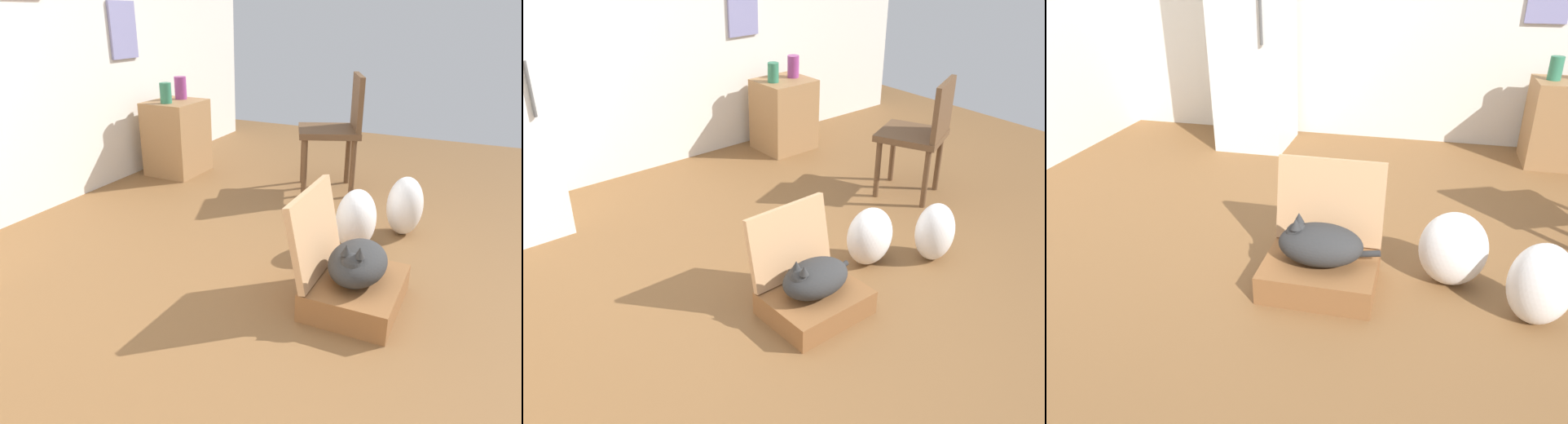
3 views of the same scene
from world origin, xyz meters
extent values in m
plane|color=brown|center=(0.00, 0.00, 0.00)|extent=(7.68, 7.68, 0.00)
cube|color=#7B7AAB|center=(1.27, 2.19, 1.25)|extent=(0.31, 0.02, 0.45)
cube|color=brown|center=(0.01, -0.25, 0.07)|extent=(0.55, 0.44, 0.15)
cube|color=tan|center=(0.01, -0.02, 0.36)|extent=(0.55, 0.13, 0.43)
ellipsoid|color=#2D2D2D|center=(0.01, -0.25, 0.24)|extent=(0.41, 0.28, 0.19)
sphere|color=#2D2D2D|center=(-0.11, -0.25, 0.28)|extent=(0.12, 0.12, 0.12)
cone|color=#2D2D2D|center=(-0.11, -0.29, 0.35)|extent=(0.05, 0.05, 0.05)
cone|color=#2D2D2D|center=(-0.11, -0.22, 0.35)|extent=(0.05, 0.05, 0.05)
cylinder|color=#2D2D2D|center=(0.19, -0.21, 0.19)|extent=(0.20, 0.03, 0.07)
ellipsoid|color=white|center=(0.63, -0.07, 0.19)|extent=(0.33, 0.24, 0.39)
ellipsoid|color=white|center=(1.00, -0.30, 0.20)|extent=(0.28, 0.23, 0.40)
cube|color=olive|center=(1.47, 1.85, 0.33)|extent=(0.49, 0.44, 0.66)
cylinder|color=#2D7051|center=(1.35, 1.85, 0.74)|extent=(0.10, 0.10, 0.17)
cylinder|color=#8C387A|center=(1.59, 1.87, 0.76)|extent=(0.11, 0.11, 0.20)
cylinder|color=brown|center=(1.71, 0.70, 0.24)|extent=(0.04, 0.04, 0.47)
cylinder|color=brown|center=(1.38, 0.57, 0.24)|extent=(0.04, 0.04, 0.47)
cylinder|color=brown|center=(1.85, 0.35, 0.24)|extent=(0.04, 0.04, 0.47)
cylinder|color=brown|center=(1.53, 0.21, 0.24)|extent=(0.04, 0.04, 0.47)
cube|color=brown|center=(1.62, 0.46, 0.50)|extent=(0.59, 0.61, 0.05)
cube|color=brown|center=(1.70, 0.26, 0.73)|extent=(0.40, 0.20, 0.42)
camera|label=1|loc=(-2.10, -0.75, 1.38)|focal=33.35mm
camera|label=2|loc=(-1.78, -2.20, 2.06)|focal=39.70mm
camera|label=3|loc=(0.42, -2.29, 1.45)|focal=34.49mm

